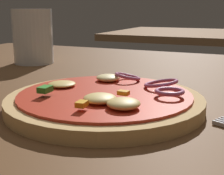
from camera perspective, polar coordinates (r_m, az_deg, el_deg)
name	(u,v)px	position (r m, az deg, el deg)	size (l,w,h in m)	color
dining_table	(155,118)	(0.40, 7.44, -5.28)	(1.30, 0.98, 0.03)	brown
pizza	(106,100)	(0.38, -1.13, -2.19)	(0.23, 0.23, 0.03)	tan
beer_glass	(33,40)	(0.71, -13.44, 7.94)	(0.08, 0.08, 0.11)	silver
background_table	(195,35)	(1.63, 14.16, 8.72)	(0.76, 0.61, 0.03)	brown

